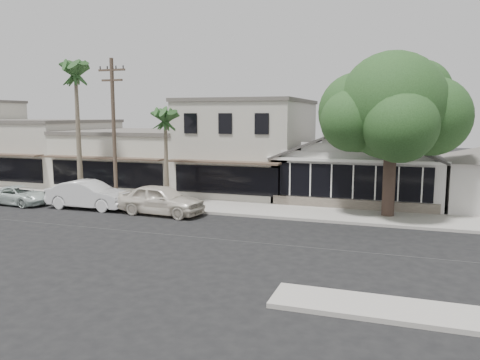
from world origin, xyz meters
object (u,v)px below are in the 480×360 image
at_px(shade_tree, 391,109).
at_px(car_2, 19,195).
at_px(utility_pole, 114,129).
at_px(car_1, 89,195).
at_px(car_0, 161,200).

bearing_deg(shade_tree, car_2, -170.55).
distance_m(utility_pole, car_1, 4.26).
xyz_separation_m(car_0, car_1, (-5.00, 0.14, -0.01)).
xyz_separation_m(utility_pole, car_2, (-6.21, -1.45, -4.20)).
relative_size(car_0, car_2, 1.19).
height_order(car_1, car_2, car_1).
xyz_separation_m(car_1, shade_tree, (17.16, 3.32, 5.08)).
relative_size(utility_pole, car_0, 1.78).
relative_size(utility_pole, car_1, 1.75).
relative_size(car_0, shade_tree, 0.56).
bearing_deg(shade_tree, car_1, -169.06).
distance_m(car_1, car_2, 5.02).
bearing_deg(car_2, utility_pole, -73.88).
relative_size(car_0, car_1, 0.98).
height_order(utility_pole, car_1, utility_pole).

